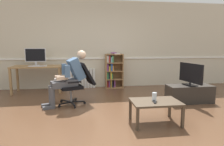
# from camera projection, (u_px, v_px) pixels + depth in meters

# --- Properties ---
(ground_plane) EXTENTS (18.00, 18.00, 0.00)m
(ground_plane) POSITION_uv_depth(u_px,v_px,m) (110.00, 116.00, 3.66)
(ground_plane) COLOR brown
(back_wall) EXTENTS (12.00, 0.13, 2.70)m
(back_wall) POSITION_uv_depth(u_px,v_px,m) (99.00, 45.00, 6.06)
(back_wall) COLOR beige
(back_wall) RESTS_ON ground_plane
(computer_desk) EXTENTS (1.35, 0.62, 0.76)m
(computer_desk) POSITION_uv_depth(u_px,v_px,m) (37.00, 70.00, 5.42)
(computer_desk) COLOR #9E7547
(computer_desk) RESTS_ON ground_plane
(imac_monitor) EXTENTS (0.57, 0.14, 0.49)m
(imac_monitor) POSITION_uv_depth(u_px,v_px,m) (35.00, 56.00, 5.43)
(imac_monitor) COLOR silver
(imac_monitor) RESTS_ON computer_desk
(keyboard) EXTENTS (0.42, 0.12, 0.02)m
(keyboard) POSITION_uv_depth(u_px,v_px,m) (37.00, 66.00, 5.27)
(keyboard) COLOR silver
(keyboard) RESTS_ON computer_desk
(computer_mouse) EXTENTS (0.06, 0.10, 0.03)m
(computer_mouse) POSITION_uv_depth(u_px,v_px,m) (46.00, 66.00, 5.32)
(computer_mouse) COLOR white
(computer_mouse) RESTS_ON computer_desk
(bookshelf) EXTENTS (0.55, 0.29, 1.11)m
(bookshelf) POSITION_uv_depth(u_px,v_px,m) (113.00, 71.00, 6.02)
(bookshelf) COLOR olive
(bookshelf) RESTS_ON ground_plane
(radiator) EXTENTS (0.88, 0.08, 0.60)m
(radiator) POSITION_uv_depth(u_px,v_px,m) (81.00, 78.00, 6.02)
(radiator) COLOR white
(radiator) RESTS_ON ground_plane
(office_chair) EXTENTS (0.86, 0.69, 0.95)m
(office_chair) POSITION_uv_depth(u_px,v_px,m) (78.00, 81.00, 4.36)
(office_chair) COLOR black
(office_chair) RESTS_ON ground_plane
(person_seated) EXTENTS (1.00, 0.59, 1.22)m
(person_seated) POSITION_uv_depth(u_px,v_px,m) (69.00, 76.00, 4.25)
(person_seated) COLOR #4C4C51
(person_seated) RESTS_ON ground_plane
(tv_stand) EXTENTS (1.05, 0.43, 0.40)m
(tv_stand) POSITION_uv_depth(u_px,v_px,m) (189.00, 94.00, 4.52)
(tv_stand) COLOR #2D2823
(tv_stand) RESTS_ON ground_plane
(tv_screen) EXTENTS (0.25, 0.76, 0.51)m
(tv_screen) POSITION_uv_depth(u_px,v_px,m) (191.00, 74.00, 4.45)
(tv_screen) COLOR black
(tv_screen) RESTS_ON tv_stand
(coffee_table) EXTENTS (0.82, 0.55, 0.39)m
(coffee_table) POSITION_uv_depth(u_px,v_px,m) (155.00, 104.00, 3.28)
(coffee_table) COLOR #4C3D2D
(coffee_table) RESTS_ON ground_plane
(drinking_glass) EXTENTS (0.08, 0.08, 0.14)m
(drinking_glass) POSITION_uv_depth(u_px,v_px,m) (154.00, 97.00, 3.29)
(drinking_glass) COLOR silver
(drinking_glass) RESTS_ON coffee_table
(spare_remote) EXTENTS (0.06, 0.15, 0.02)m
(spare_remote) POSITION_uv_depth(u_px,v_px,m) (154.00, 102.00, 3.19)
(spare_remote) COLOR black
(spare_remote) RESTS_ON coffee_table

